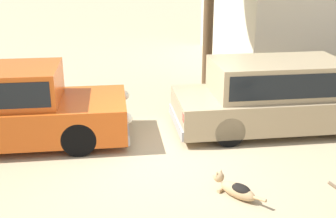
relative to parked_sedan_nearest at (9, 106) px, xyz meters
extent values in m
plane|color=tan|center=(2.84, -1.21, -0.75)|extent=(80.00, 80.00, 0.00)
cube|color=#D15619|center=(0.01, 0.00, -0.25)|extent=(4.57, 1.88, 0.70)
cube|color=#D15619|center=(-0.03, 0.00, 0.44)|extent=(2.12, 1.58, 0.68)
cube|color=black|center=(-0.03, 0.00, 0.45)|extent=(1.95, 1.60, 0.48)
cube|color=#999BA0|center=(2.26, -0.04, -0.49)|extent=(0.15, 1.76, 0.20)
sphere|color=silver|center=(2.31, 0.68, -0.09)|extent=(0.20, 0.20, 0.20)
sphere|color=silver|center=(2.28, -0.76, -0.09)|extent=(0.20, 0.20, 0.20)
cylinder|color=black|center=(1.39, 0.77, -0.43)|extent=(0.66, 0.21, 0.66)
cylinder|color=black|center=(1.36, -0.82, -0.43)|extent=(0.66, 0.21, 0.66)
cube|color=tan|center=(5.63, -0.04, -0.28)|extent=(4.57, 1.84, 0.64)
cube|color=tan|center=(5.49, -0.04, 0.39)|extent=(2.75, 1.57, 0.70)
cube|color=black|center=(5.49, -0.04, 0.40)|extent=(2.53, 1.59, 0.49)
cube|color=#999BA0|center=(3.37, -0.02, -0.49)|extent=(0.14, 1.76, 0.20)
cube|color=red|center=(3.38, 0.76, -0.12)|extent=(0.04, 0.18, 0.18)
cube|color=red|center=(3.36, -0.79, -0.12)|extent=(0.04, 0.18, 0.18)
cylinder|color=black|center=(7.00, 0.74, -0.45)|extent=(0.61, 0.21, 0.61)
cylinder|color=black|center=(4.27, 0.77, -0.45)|extent=(0.61, 0.21, 0.61)
cylinder|color=black|center=(4.25, -0.82, -0.45)|extent=(0.61, 0.21, 0.61)
cylinder|color=tan|center=(3.63, -2.54, -0.72)|extent=(0.12, 0.11, 0.06)
cylinder|color=tan|center=(3.73, -2.46, -0.72)|extent=(0.12, 0.11, 0.06)
ellipsoid|color=tan|center=(3.85, -2.73, -0.64)|extent=(0.55, 0.65, 0.23)
ellipsoid|color=black|center=(3.88, -2.77, -0.58)|extent=(0.37, 0.41, 0.12)
sphere|color=tan|center=(3.63, -2.42, -0.54)|extent=(0.17, 0.17, 0.17)
cone|color=tan|center=(3.57, -2.35, -0.56)|extent=(0.13, 0.13, 0.10)
cone|color=tan|center=(3.58, -2.45, -0.46)|extent=(0.08, 0.08, 0.08)
cone|color=tan|center=(3.67, -2.39, -0.46)|extent=(0.08, 0.08, 0.08)
cylinder|color=tan|center=(4.09, -3.05, -0.61)|extent=(0.17, 0.21, 0.08)
cylinder|color=#997F60|center=(5.04, -3.39, -0.28)|extent=(0.20, 0.13, 0.14)
cylinder|color=brown|center=(4.66, 2.83, 1.21)|extent=(0.27, 0.27, 3.93)
camera|label=1|loc=(1.92, -8.37, 2.80)|focal=46.16mm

